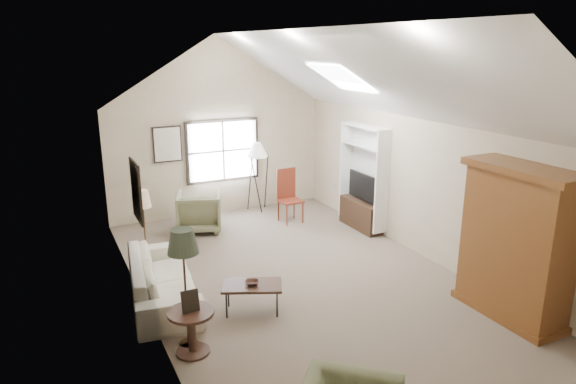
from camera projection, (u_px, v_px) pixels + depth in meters
name	position (u px, v px, depth m)	size (l,w,h in m)	color
room_shell	(300.00, 83.00, 7.72)	(5.01, 8.01, 4.00)	#695A4B
window	(223.00, 151.00, 11.66)	(1.72, 0.08, 1.42)	black
skylight	(342.00, 77.00, 9.04)	(0.80, 1.20, 0.52)	white
wall_art	(153.00, 165.00, 9.00)	(1.97, 3.71, 0.88)	black
armoire	(516.00, 243.00, 7.16)	(0.60, 1.50, 2.20)	brown
tv_alcove	(363.00, 176.00, 10.66)	(0.32, 1.30, 2.10)	white
media_console	(361.00, 214.00, 10.89)	(0.34, 1.18, 0.60)	#382316
tv_panel	(362.00, 186.00, 10.71)	(0.05, 0.90, 0.55)	black
sofa	(162.00, 279.00, 7.80)	(2.34, 0.91, 0.68)	beige
armchair_far	(199.00, 211.00, 10.73)	(0.89, 0.91, 0.83)	#6F724F
coffee_table	(252.00, 298.00, 7.46)	(0.86, 0.48, 0.44)	#3A2417
bowl	(252.00, 283.00, 7.39)	(0.21, 0.21, 0.05)	#392017
side_table	(192.00, 332.00, 6.44)	(0.59, 0.59, 0.59)	#372216
side_chair	(291.00, 196.00, 11.19)	(0.46, 0.46, 1.17)	maroon
tripod_lamp	(258.00, 176.00, 11.92)	(0.48, 0.48, 1.65)	white
dark_lamp	(185.00, 288.00, 6.47)	(0.39, 0.39, 1.63)	black
tan_lamp	(145.00, 230.00, 8.73)	(0.29, 0.29, 1.46)	tan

